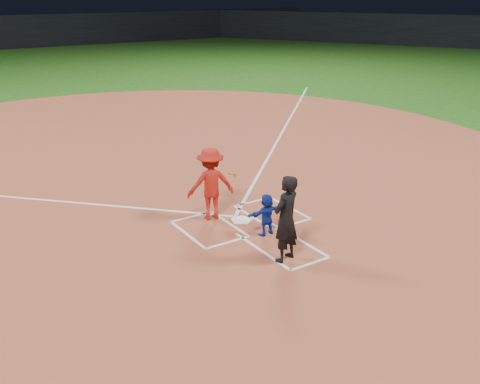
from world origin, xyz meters
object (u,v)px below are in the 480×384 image
umpire (286,219)px  batter_at_plate (211,184)px  catcher (267,215)px  home_plate (241,220)px

umpire → batter_at_plate: 2.92m
catcher → umpire: umpire is taller
home_plate → umpire: umpire is taller
catcher → umpire: bearing=69.7°
catcher → umpire: size_ratio=0.53×
catcher → home_plate: bearing=-88.8°
batter_at_plate → home_plate: bearing=-45.6°
home_plate → catcher: (0.06, -1.04, 0.52)m
catcher → batter_at_plate: batter_at_plate is taller
home_plate → catcher: bearing=93.5°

